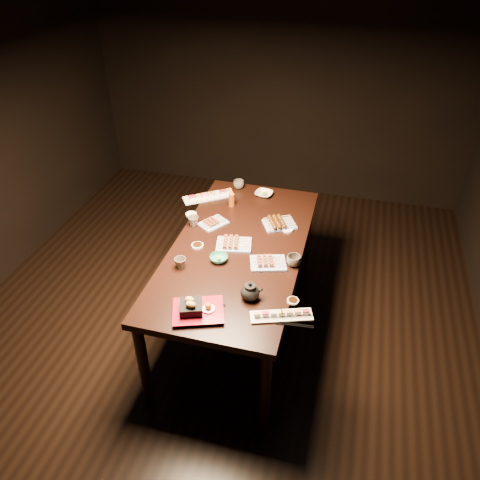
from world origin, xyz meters
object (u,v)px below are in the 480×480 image
at_px(sushi_platter_near, 281,314).
at_px(edamame_bowl_green, 219,259).
at_px(yakitori_plate_right, 268,261).
at_px(tempura_tray, 198,306).
at_px(dining_table, 238,287).
at_px(teapot, 250,291).
at_px(condiment_bottle, 232,198).
at_px(edamame_bowl_cream, 264,194).
at_px(yakitori_plate_left, 213,221).
at_px(sushi_platter_far, 208,195).
at_px(teacup_far_left, 193,221).
at_px(yakitori_plate_center, 234,242).
at_px(teacup_mid_right, 294,261).
at_px(teacup_near_left, 180,263).
at_px(teacup_far_right, 239,184).

xyz_separation_m(sushi_platter_near, edamame_bowl_green, (-0.51, 0.41, -0.00)).
height_order(yakitori_plate_right, tempura_tray, tempura_tray).
bearing_deg(dining_table, sushi_platter_near, -72.12).
xyz_separation_m(teapot, condiment_bottle, (-0.40, 1.02, 0.01)).
bearing_deg(yakitori_plate_right, edamame_bowl_cream, 87.42).
relative_size(dining_table, yakitori_plate_left, 8.95).
distance_m(dining_table, teapot, 0.69).
xyz_separation_m(sushi_platter_far, yakitori_plate_left, (0.16, -0.36, 0.00)).
bearing_deg(sushi_platter_far, teacup_far_left, 57.93).
distance_m(dining_table, sushi_platter_far, 0.82).
bearing_deg(yakitori_plate_center, teapot, -76.08).
relative_size(edamame_bowl_cream, condiment_bottle, 0.96).
xyz_separation_m(yakitori_plate_right, yakitori_plate_left, (-0.50, 0.37, -0.00)).
distance_m(teacup_mid_right, condiment_bottle, 0.87).
distance_m(edamame_bowl_cream, tempura_tray, 1.45).
distance_m(yakitori_plate_right, teapot, 0.36).
xyz_separation_m(sushi_platter_near, yakitori_plate_right, (-0.18, 0.46, 0.01)).
xyz_separation_m(dining_table, yakitori_plate_left, (-0.25, 0.23, 0.40)).
xyz_separation_m(sushi_platter_far, teacup_mid_right, (0.83, -0.70, 0.01)).
bearing_deg(teacup_far_left, edamame_bowl_green, -49.77).
xyz_separation_m(sushi_platter_near, edamame_bowl_cream, (-0.40, 1.35, -0.00)).
distance_m(yakitori_plate_center, teacup_far_left, 0.40).
relative_size(sushi_platter_far, yakitori_plate_left, 2.00).
height_order(edamame_bowl_cream, teapot, teapot).
bearing_deg(yakitori_plate_left, edamame_bowl_cream, 6.32).
xyz_separation_m(yakitori_plate_right, teacup_mid_right, (0.17, 0.03, 0.01)).
height_order(edamame_bowl_cream, teacup_near_left, teacup_near_left).
height_order(dining_table, yakitori_plate_center, yakitori_plate_center).
distance_m(edamame_bowl_green, teacup_mid_right, 0.50).
distance_m(edamame_bowl_green, teacup_far_right, 1.02).
relative_size(edamame_bowl_green, condiment_bottle, 0.83).
bearing_deg(tempura_tray, condiment_bottle, 76.76).
bearing_deg(teacup_far_right, yakitori_plate_left, -93.94).
bearing_deg(edamame_bowl_cream, tempura_tray, -92.86).
bearing_deg(sushi_platter_far, yakitori_plate_center, 87.75).
distance_m(dining_table, teacup_far_right, 0.94).
distance_m(dining_table, teacup_mid_right, 0.59).
height_order(tempura_tray, condiment_bottle, condiment_bottle).
bearing_deg(yakitori_plate_center, sushi_platter_far, 111.60).
bearing_deg(teapot, sushi_platter_near, -50.14).
height_order(dining_table, sushi_platter_far, sushi_platter_far).
bearing_deg(teacup_far_right, teacup_far_left, -105.49).
height_order(sushi_platter_far, tempura_tray, tempura_tray).
distance_m(teacup_near_left, condiment_bottle, 0.85).
bearing_deg(sushi_platter_near, teacup_mid_right, 72.19).
xyz_separation_m(sushi_platter_far, teacup_far_left, (0.03, -0.42, 0.01)).
height_order(sushi_platter_near, sushi_platter_far, sushi_platter_far).
xyz_separation_m(sushi_platter_near, teacup_mid_right, (-0.01, 0.50, 0.02)).
bearing_deg(teacup_far_left, sushi_platter_far, 93.49).
distance_m(yakitori_plate_right, yakitori_plate_left, 0.62).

